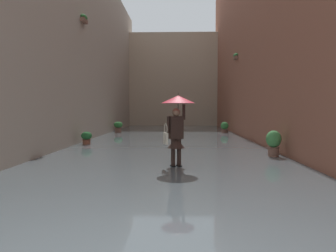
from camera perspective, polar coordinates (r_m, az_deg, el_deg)
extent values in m
plane|color=slate|center=(17.02, 0.17, -2.65)|extent=(68.83, 68.83, 0.00)
cube|color=#515B60|center=(17.02, 0.17, -2.54)|extent=(9.14, 33.53, 0.07)
cube|color=#935642|center=(18.09, 17.23, 17.23)|extent=(1.80, 31.53, 12.33)
cube|color=brown|center=(21.10, 11.83, 11.67)|extent=(0.20, 0.70, 0.18)
ellipsoid|color=#387F3D|center=(21.12, 11.83, 12.10)|extent=(0.28, 0.76, 0.24)
cube|color=#A89989|center=(18.16, -16.55, 14.12)|extent=(1.80, 31.53, 10.43)
cube|color=brown|center=(16.91, -14.56, 17.51)|extent=(0.20, 0.70, 0.18)
ellipsoid|color=#2D7033|center=(16.95, -14.57, 18.03)|extent=(0.28, 0.76, 0.24)
cube|color=tan|center=(31.71, 0.95, 8.04)|extent=(11.94, 1.80, 8.86)
cube|color=black|center=(9.25, 0.89, -7.24)|extent=(0.18, 0.26, 0.10)
cylinder|color=black|center=(9.19, 0.89, -4.63)|extent=(0.15, 0.15, 0.75)
cube|color=black|center=(9.31, 1.95, -7.18)|extent=(0.18, 0.26, 0.10)
cylinder|color=black|center=(9.24, 1.96, -4.58)|extent=(0.15, 0.15, 0.75)
cube|color=black|center=(9.15, 1.43, -0.28)|extent=(0.43, 0.33, 0.64)
cone|color=black|center=(9.18, 1.43, -3.02)|extent=(0.63, 0.63, 0.28)
sphere|color=#8C664C|center=(9.13, 1.44, 2.41)|extent=(0.23, 0.23, 0.23)
cylinder|color=black|center=(9.20, 2.80, 2.48)|extent=(0.11, 0.11, 0.44)
cylinder|color=black|center=(9.07, 0.05, 0.20)|extent=(0.11, 0.11, 0.48)
cylinder|color=black|center=(9.15, 1.79, 3.23)|extent=(0.02, 0.02, 0.48)
cone|color=red|center=(9.15, 1.80, 4.72)|extent=(0.97, 0.97, 0.22)
cylinder|color=black|center=(9.16, 1.80, 5.60)|extent=(0.01, 0.01, 0.08)
cube|color=beige|center=(9.06, -0.40, -2.21)|extent=(0.15, 0.28, 0.32)
torus|color=beige|center=(9.04, -0.40, -0.44)|extent=(0.11, 0.29, 0.30)
cylinder|color=brown|center=(11.70, 18.07, -4.53)|extent=(0.36, 0.36, 0.38)
torus|color=brown|center=(11.67, 18.08, -3.62)|extent=(0.40, 0.40, 0.04)
ellipsoid|color=#428947|center=(11.64, 18.11, -2.19)|extent=(0.51, 0.51, 0.58)
cylinder|color=brown|center=(22.44, -8.75, -0.80)|extent=(0.42, 0.42, 0.38)
torus|color=brown|center=(22.43, -8.75, -0.32)|extent=(0.46, 0.46, 0.04)
ellipsoid|color=#2D7033|center=(22.42, -8.76, 0.22)|extent=(0.60, 0.60, 0.42)
cylinder|color=brown|center=(15.33, -14.14, -2.87)|extent=(0.35, 0.35, 0.27)
torus|color=brown|center=(15.32, -14.15, -2.36)|extent=(0.39, 0.39, 0.04)
ellipsoid|color=#23602D|center=(15.30, -14.16, -1.67)|extent=(0.49, 0.49, 0.37)
cylinder|color=brown|center=(22.31, 9.92, -0.96)|extent=(0.44, 0.44, 0.28)
torus|color=brown|center=(22.30, 9.92, -0.60)|extent=(0.48, 0.48, 0.04)
ellipsoid|color=#387F3D|center=(22.28, 9.93, 0.05)|extent=(0.54, 0.54, 0.50)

